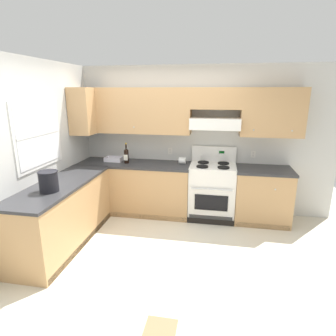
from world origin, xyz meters
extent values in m
plane|color=beige|center=(0.00, 0.00, 0.00)|extent=(7.04, 7.04, 0.00)
cube|color=olive|center=(0.41, -1.27, 0.00)|extent=(0.30, 0.30, 0.01)
cube|color=silver|center=(0.46, 1.62, 1.27)|extent=(4.68, 0.12, 2.55)
cube|color=tan|center=(-0.55, 1.38, 1.80)|extent=(1.87, 0.34, 0.76)
cube|color=tan|center=(1.67, 1.38, 1.80)|extent=(0.96, 0.34, 0.76)
cube|color=tan|center=(0.79, 1.38, 2.01)|extent=(0.80, 0.34, 0.34)
cube|color=white|center=(0.79, 1.34, 1.62)|extent=(0.80, 0.46, 0.17)
cube|color=white|center=(0.79, 1.12, 1.54)|extent=(0.80, 0.03, 0.04)
sphere|color=silver|center=(-0.55, 1.20, 1.54)|extent=(0.02, 0.02, 0.02)
sphere|color=silver|center=(1.39, 1.20, 1.54)|extent=(0.02, 0.02, 0.02)
sphere|color=silver|center=(1.95, 1.20, 1.54)|extent=(0.02, 0.02, 0.02)
cube|color=silver|center=(0.01, 1.55, 1.08)|extent=(0.08, 0.01, 0.12)
cube|color=silver|center=(0.01, 1.54, 1.10)|extent=(0.03, 0.00, 0.03)
cube|color=silver|center=(0.01, 1.54, 1.06)|extent=(0.03, 0.00, 0.03)
cube|color=silver|center=(1.45, 1.55, 1.08)|extent=(0.08, 0.01, 0.12)
cube|color=silver|center=(1.45, 1.54, 1.10)|extent=(0.03, 0.00, 0.03)
cube|color=silver|center=(1.45, 1.54, 1.06)|extent=(0.03, 0.00, 0.03)
cube|color=silver|center=(-1.62, 0.10, 1.27)|extent=(0.12, 4.00, 2.55)
cube|color=white|center=(-1.57, 0.10, 1.55)|extent=(0.04, 1.00, 0.92)
cube|color=white|center=(-1.55, 0.10, 1.55)|extent=(0.01, 0.90, 0.82)
cube|color=white|center=(-1.54, 0.10, 1.55)|extent=(0.01, 0.90, 0.02)
cube|color=tan|center=(-1.38, 1.20, 1.80)|extent=(0.34, 0.64, 0.76)
cube|color=tan|center=(-0.56, 1.25, 0.44)|extent=(1.93, 0.61, 0.87)
cube|color=#2D2D30|center=(-0.56, 1.25, 0.89)|extent=(1.96, 0.63, 0.04)
cube|color=tan|center=(1.61, 1.25, 0.44)|extent=(0.88, 0.61, 0.87)
cube|color=#2D2D30|center=(1.61, 1.25, 0.89)|extent=(0.90, 0.63, 0.04)
cube|color=black|center=(0.26, 0.97, 0.04)|extent=(3.54, 0.06, 0.09)
sphere|color=silver|center=(-0.95, 0.93, 0.68)|extent=(0.03, 0.03, 0.03)
sphere|color=silver|center=(1.74, 0.93, 0.68)|extent=(0.03, 0.03, 0.03)
cube|color=tan|center=(-1.25, 0.00, 0.44)|extent=(0.61, 1.89, 0.87)
cube|color=#2D2D30|center=(-1.25, 0.00, 0.89)|extent=(0.63, 1.91, 0.04)
cube|color=black|center=(-0.97, 0.00, 0.04)|extent=(0.06, 1.85, 0.09)
cube|color=white|center=(0.79, 1.25, 0.46)|extent=(0.76, 0.58, 0.91)
cube|color=black|center=(0.79, 0.95, 0.38)|extent=(0.53, 0.01, 0.26)
cylinder|color=silver|center=(0.79, 0.93, 0.62)|extent=(0.65, 0.02, 0.02)
cube|color=#333333|center=(0.79, 0.96, 0.10)|extent=(0.70, 0.01, 0.11)
cube|color=white|center=(0.79, 1.25, 0.92)|extent=(0.76, 0.58, 0.02)
cube|color=white|center=(0.79, 1.52, 1.05)|extent=(0.76, 0.04, 0.29)
cube|color=#053F0C|center=(0.92, 1.50, 1.10)|extent=(0.09, 0.01, 0.04)
cylinder|color=black|center=(0.62, 1.11, 0.94)|extent=(0.19, 0.19, 0.02)
cylinder|color=black|center=(0.62, 1.11, 0.93)|extent=(0.07, 0.07, 0.01)
cylinder|color=black|center=(0.96, 1.11, 0.94)|extent=(0.19, 0.19, 0.02)
cylinder|color=black|center=(0.96, 1.11, 0.93)|extent=(0.07, 0.07, 0.01)
cylinder|color=black|center=(0.62, 1.39, 0.94)|extent=(0.19, 0.19, 0.02)
cylinder|color=black|center=(0.62, 1.39, 0.93)|extent=(0.07, 0.07, 0.01)
cylinder|color=black|center=(0.96, 1.39, 0.94)|extent=(0.19, 0.19, 0.02)
cylinder|color=black|center=(0.96, 1.39, 0.93)|extent=(0.07, 0.07, 0.01)
cylinder|color=white|center=(0.58, 1.50, 1.03)|extent=(0.04, 0.02, 0.04)
cylinder|color=white|center=(0.72, 1.50, 1.03)|extent=(0.04, 0.02, 0.04)
cylinder|color=white|center=(0.86, 1.50, 1.03)|extent=(0.04, 0.02, 0.04)
cylinder|color=white|center=(1.00, 1.50, 1.03)|extent=(0.04, 0.02, 0.04)
cylinder|color=black|center=(-0.70, 1.21, 1.02)|extent=(0.08, 0.08, 0.23)
cone|color=black|center=(-0.70, 1.21, 1.15)|extent=(0.08, 0.08, 0.04)
cylinder|color=black|center=(-0.70, 1.21, 1.22)|extent=(0.03, 0.03, 0.09)
cylinder|color=gold|center=(-0.70, 1.21, 1.26)|extent=(0.03, 0.03, 0.02)
cube|color=silver|center=(-0.70, 1.17, 1.02)|extent=(0.07, 0.00, 0.10)
cube|color=silver|center=(-0.97, 1.31, 0.92)|extent=(0.24, 0.17, 0.02)
cube|color=silver|center=(-0.97, 1.21, 0.95)|extent=(0.30, 0.01, 0.08)
cube|color=silver|center=(-0.97, 1.41, 0.95)|extent=(0.30, 0.01, 0.08)
cube|color=silver|center=(-1.11, 1.31, 0.95)|extent=(0.01, 0.18, 0.08)
cube|color=silver|center=(-0.83, 1.31, 0.95)|extent=(0.01, 0.18, 0.08)
cylinder|color=black|center=(-1.19, -0.33, 1.04)|extent=(0.23, 0.23, 0.26)
torus|color=black|center=(-1.19, -0.33, 1.17)|extent=(0.24, 0.24, 0.01)
cylinder|color=white|center=(0.26, 1.34, 0.97)|extent=(0.11, 0.11, 0.11)
cylinder|color=#9E7A51|center=(0.20, 1.34, 0.97)|extent=(0.01, 0.04, 0.04)
camera|label=1|loc=(0.86, -3.31, 2.12)|focal=29.95mm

